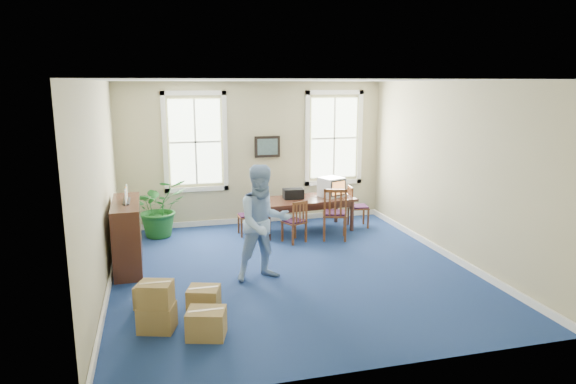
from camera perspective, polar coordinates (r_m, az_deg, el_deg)
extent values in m
plane|color=navy|center=(8.94, 0.36, -8.68)|extent=(6.50, 6.50, 0.00)
plane|color=white|center=(8.36, 0.39, 12.30)|extent=(6.50, 6.50, 0.00)
plane|color=tan|center=(11.63, -3.80, 4.29)|extent=(6.50, 0.00, 6.50)
plane|color=tan|center=(5.52, 9.22, -4.56)|extent=(6.50, 0.00, 6.50)
plane|color=tan|center=(8.26, -20.15, 0.40)|extent=(0.00, 6.50, 6.50)
plane|color=tan|center=(9.72, 17.73, 2.21)|extent=(0.00, 6.50, 6.50)
cube|color=white|center=(11.91, -3.67, -3.09)|extent=(6.00, 0.04, 0.12)
cube|color=white|center=(8.68, -19.21, -9.59)|extent=(0.04, 6.50, 0.12)
cube|color=white|center=(10.06, 17.03, -6.46)|extent=(0.04, 6.50, 0.12)
cube|color=white|center=(11.35, 6.29, -0.33)|extent=(0.19, 0.22, 0.05)
cube|color=black|center=(11.02, 0.59, -0.18)|extent=(0.44, 0.29, 0.21)
imported|color=#8FB1DD|center=(8.29, -2.73, -3.45)|extent=(1.03, 0.86, 1.90)
cube|color=#452318|center=(9.32, -17.42, -4.35)|extent=(0.48, 1.59, 1.24)
imported|color=#1A591F|center=(11.03, -14.10, -1.70)|extent=(1.35, 1.26, 1.23)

